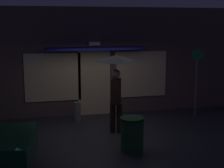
{
  "coord_description": "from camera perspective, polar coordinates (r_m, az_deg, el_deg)",
  "views": [
    {
      "loc": [
        -2.06,
        -9.11,
        3.14
      ],
      "look_at": [
        0.12,
        0.05,
        1.44
      ],
      "focal_mm": 54.72,
      "sensor_mm": 36.0,
      "label": 1
    }
  ],
  "objects": [
    {
      "name": "street_sign_post",
      "position": [
        11.96,
        13.94,
        1.22
      ],
      "size": [
        0.4,
        0.07,
        2.33
      ],
      "color": "#595B60",
      "rests_on": "ground"
    },
    {
      "name": "building_facade",
      "position": [
        11.71,
        -3.14,
        3.76
      ],
      "size": [
        10.73,
        1.0,
        3.65
      ],
      "color": "brown",
      "rests_on": "ground"
    },
    {
      "name": "trash_bin",
      "position": [
        8.49,
        3.36,
        -8.37
      ],
      "size": [
        0.59,
        0.59,
        0.86
      ],
      "color": "#1E4C23",
      "rests_on": "ground"
    },
    {
      "name": "sidewalk_bollard",
      "position": [
        11.0,
        -5.8,
        -4.67
      ],
      "size": [
        0.21,
        0.21,
        0.63
      ],
      "primitive_type": "cylinder",
      "color": "slate",
      "rests_on": "ground"
    },
    {
      "name": "ground_plane",
      "position": [
        9.85,
        -0.6,
        -8.33
      ],
      "size": [
        18.0,
        18.0,
        0.0
      ],
      "primitive_type": "plane",
      "color": "#26262B"
    },
    {
      "name": "person_with_umbrella",
      "position": [
        9.54,
        0.68,
        1.99
      ],
      "size": [
        1.16,
        1.16,
        2.25
      ],
      "rotation": [
        0.0,
        0.0,
        1.2
      ],
      "color": "black",
      "rests_on": "ground"
    }
  ]
}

